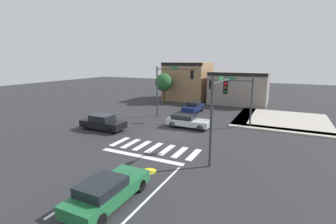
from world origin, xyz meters
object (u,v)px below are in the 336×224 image
(car_green, at_px, (107,191))
(roadside_tree, at_px, (164,83))
(traffic_signal_northwest, at_px, (171,82))
(traffic_signal_southeast, at_px, (218,102))
(car_navy, at_px, (193,107))
(car_black, at_px, (103,122))
(car_silver, at_px, (187,121))
(traffic_signal_northeast, at_px, (232,91))

(car_green, distance_m, roadside_tree, 28.35)
(roadside_tree, bearing_deg, traffic_signal_northwest, -58.19)
(traffic_signal_southeast, relative_size, car_green, 1.26)
(car_green, height_order, car_navy, car_navy)
(car_black, bearing_deg, car_silver, -148.63)
(car_black, bearing_deg, roadside_tree, -85.12)
(car_green, bearing_deg, traffic_signal_southeast, -22.28)
(car_silver, height_order, roadside_tree, roadside_tree)
(traffic_signal_southeast, relative_size, car_black, 1.30)
(traffic_signal_southeast, height_order, car_silver, traffic_signal_southeast)
(car_green, xyz_separation_m, car_silver, (-1.52, 14.46, 0.01))
(traffic_signal_southeast, bearing_deg, car_black, 80.47)
(traffic_signal_southeast, height_order, roadside_tree, traffic_signal_southeast)
(traffic_signal_northeast, distance_m, traffic_signal_northwest, 7.15)
(traffic_signal_northwest, distance_m, car_navy, 5.65)
(car_green, bearing_deg, roadside_tree, 21.32)
(car_navy, bearing_deg, traffic_signal_southeast, 26.25)
(car_black, bearing_deg, car_green, 131.61)
(traffic_signal_northwest, relative_size, car_silver, 1.40)
(traffic_signal_northwest, xyz_separation_m, car_green, (4.82, -17.53, -3.62))
(traffic_signal_southeast, bearing_deg, traffic_signal_northeast, 5.67)
(car_silver, bearing_deg, car_green, -83.99)
(car_green, relative_size, car_silver, 1.07)
(car_navy, relative_size, roadside_tree, 0.88)
(traffic_signal_northeast, xyz_separation_m, car_navy, (-5.82, 4.04, -2.91))
(car_black, xyz_separation_m, car_navy, (5.34, 11.72, -0.03))
(car_green, xyz_separation_m, car_black, (-8.87, 9.98, 0.06))
(traffic_signal_southeast, height_order, car_black, traffic_signal_southeast)
(traffic_signal_northeast, xyz_separation_m, roadside_tree, (-12.55, 8.63, -0.28))
(traffic_signal_southeast, bearing_deg, roadside_tree, 36.38)
(traffic_signal_northeast, bearing_deg, traffic_signal_northwest, 1.11)
(car_navy, bearing_deg, traffic_signal_northeast, 55.25)
(car_silver, relative_size, roadside_tree, 0.92)
(car_navy, height_order, roadside_tree, roadside_tree)
(car_green, bearing_deg, car_silver, 6.01)
(roadside_tree, bearing_deg, car_black, -85.12)
(traffic_signal_northeast, relative_size, car_green, 1.13)
(traffic_signal_northwest, xyz_separation_m, traffic_signal_southeast, (8.08, -9.58, -0.26))
(car_silver, xyz_separation_m, roadside_tree, (-8.74, 11.83, 2.65))
(car_navy, xyz_separation_m, roadside_tree, (-6.73, 4.59, 2.63))
(car_navy, bearing_deg, car_green, 9.23)
(car_black, distance_m, roadside_tree, 16.57)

